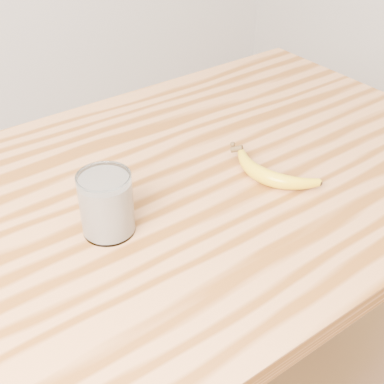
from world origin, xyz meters
TOP-DOWN VIEW (x-y plane):
  - table at (0.00, 0.00)m, footprint 1.20×0.80m
  - smoothie_glass at (-0.22, -0.04)m, footprint 0.09×0.09m
  - banana at (0.09, -0.10)m, footprint 0.16×0.27m

SIDE VIEW (x-z plane):
  - table at x=0.00m, z-range 0.32..1.22m
  - banana at x=0.09m, z-range 0.90..0.93m
  - smoothie_glass at x=-0.22m, z-range 0.90..1.01m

